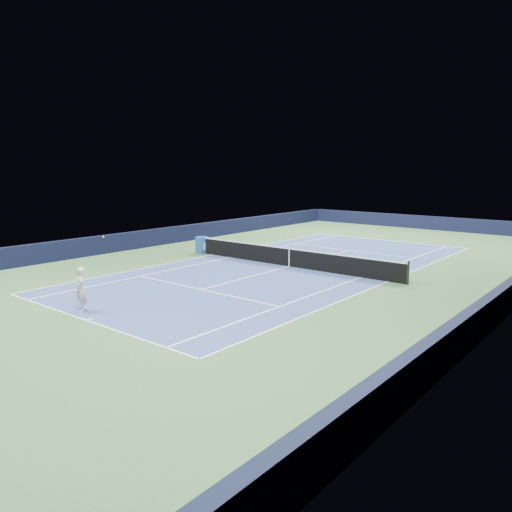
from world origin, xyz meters
The scene contains 18 objects.
ground centered at (0.00, 0.00, 0.00)m, with size 40.00×40.00×0.00m, color #335D33.
wall_far centered at (0.00, 19.82, 0.55)m, with size 22.00×0.35×1.10m, color black.
wall_left centered at (-10.82, 0.00, 0.55)m, with size 0.35×40.00×1.10m, color black.
court_surface centered at (0.00, 0.00, 0.00)m, with size 10.97×23.77×0.01m, color navy.
baseline_far centered at (0.00, 11.88, 0.01)m, with size 10.97×0.08×0.00m, color white.
baseline_near centered at (0.00, -11.88, 0.01)m, with size 10.97×0.08×0.00m, color white.
sideline_doubles_right centered at (5.49, 0.00, 0.01)m, with size 0.08×23.77×0.00m, color white.
sideline_doubles_left centered at (-5.49, 0.00, 0.01)m, with size 0.08×23.77×0.00m, color white.
sideline_singles_right centered at (4.12, 0.00, 0.01)m, with size 0.08×23.77×0.00m, color white.
sideline_singles_left centered at (-4.12, 0.00, 0.01)m, with size 0.08×23.77×0.00m, color white.
service_line_far centered at (0.00, 6.40, 0.01)m, with size 8.23×0.08×0.00m, color white.
service_line_near centered at (0.00, -6.40, 0.01)m, with size 8.23×0.08×0.00m, color white.
center_service_line centered at (0.00, 0.00, 0.01)m, with size 0.08×12.80×0.00m, color white.
center_mark_far centered at (0.00, 11.73, 0.01)m, with size 0.08×0.30×0.00m, color white.
center_mark_near centered at (0.00, -11.73, 0.01)m, with size 0.08×0.30×0.00m, color white.
tennis_net centered at (0.00, 0.00, 0.50)m, with size 12.90×0.10×1.07m.
sponsor_cube centered at (-6.40, -0.01, 0.50)m, with size 0.68×0.64×0.99m.
tennis_player centered at (-1.13, -11.33, 0.80)m, with size 0.80×1.32×2.63m.
Camera 1 is at (14.75, -20.82, 5.16)m, focal length 35.00 mm.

